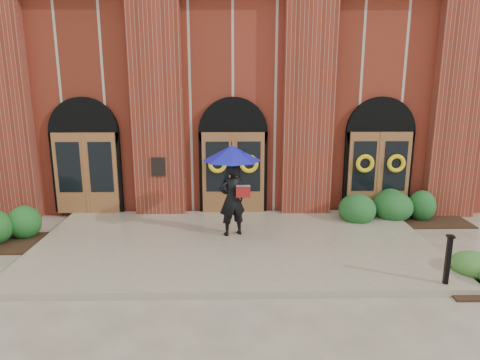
{
  "coord_description": "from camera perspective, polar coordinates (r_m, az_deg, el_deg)",
  "views": [
    {
      "loc": [
        -0.02,
        -10.13,
        4.2
      ],
      "look_at": [
        0.18,
        1.0,
        1.57
      ],
      "focal_mm": 32.0,
      "sensor_mm": 36.0,
      "label": 1
    }
  ],
  "objects": [
    {
      "name": "hedge_front_right",
      "position": [
        10.39,
        29.2,
        -10.86
      ],
      "size": [
        1.43,
        1.22,
        0.5
      ],
      "primitive_type": "ellipsoid",
      "color": "#336123",
      "rests_on": "ground"
    },
    {
      "name": "church_building",
      "position": [
        18.92,
        -0.98,
        11.16
      ],
      "size": [
        16.2,
        12.53,
        7.0
      ],
      "color": "maroon",
      "rests_on": "ground"
    },
    {
      "name": "hedge_wall_right",
      "position": [
        13.91,
        21.11,
        -3.34
      ],
      "size": [
        3.41,
        1.36,
        0.87
      ],
      "primitive_type": "ellipsoid",
      "color": "#1B4C1D",
      "rests_on": "ground"
    },
    {
      "name": "landing",
      "position": [
        11.07,
        -0.85,
        -8.6
      ],
      "size": [
        10.0,
        5.3,
        0.15
      ],
      "primitive_type": "cube",
      "color": "#9D8F72",
      "rests_on": "ground"
    },
    {
      "name": "metal_post",
      "position": [
        9.67,
        25.99,
        -9.41
      ],
      "size": [
        0.16,
        0.16,
        1.04
      ],
      "rotation": [
        0.0,
        0.0,
        -0.12
      ],
      "color": "black",
      "rests_on": "landing"
    },
    {
      "name": "ground",
      "position": [
        10.96,
        -0.84,
        -9.26
      ],
      "size": [
        90.0,
        90.0,
        0.0
      ],
      "primitive_type": "plane",
      "color": "tan",
      "rests_on": "ground"
    },
    {
      "name": "man_with_umbrella",
      "position": [
        11.07,
        -1.06,
        0.93
      ],
      "size": [
        1.95,
        1.95,
        2.41
      ],
      "rotation": [
        0.0,
        0.0,
        3.5
      ],
      "color": "black",
      "rests_on": "landing"
    }
  ]
}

